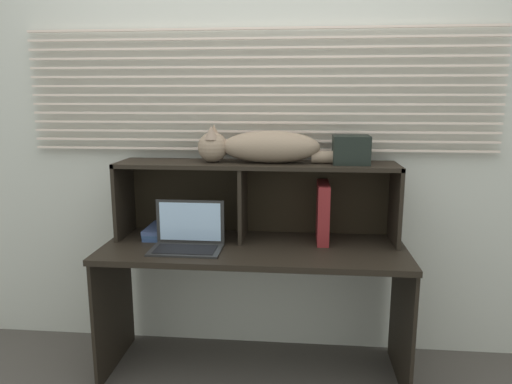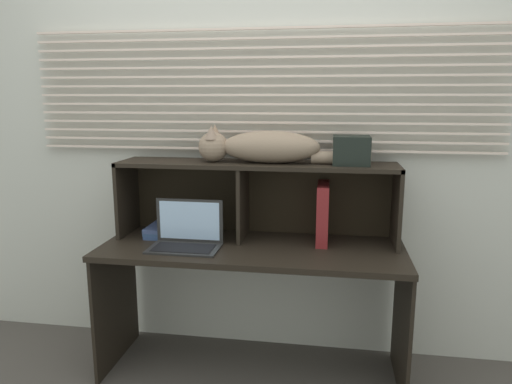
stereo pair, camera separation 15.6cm
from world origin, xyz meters
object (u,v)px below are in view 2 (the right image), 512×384
at_px(book_stack, 168,230).
at_px(storage_box, 351,150).
at_px(cat, 262,147).
at_px(binder_upright, 323,213).
at_px(laptop, 186,237).

relative_size(book_stack, storage_box, 1.39).
distance_m(cat, book_stack, 0.72).
height_order(book_stack, storage_box, storage_box).
bearing_deg(cat, storage_box, 0.00).
height_order(binder_upright, storage_box, storage_box).
height_order(cat, laptop, cat).
xyz_separation_m(cat, laptop, (-0.36, -0.20, -0.45)).
xyz_separation_m(binder_upright, book_stack, (-0.86, -0.00, -0.13)).
xyz_separation_m(cat, storage_box, (0.46, 0.00, -0.01)).
bearing_deg(cat, binder_upright, 0.00).
xyz_separation_m(book_stack, storage_box, (1.00, 0.00, 0.46)).
distance_m(binder_upright, book_stack, 0.87).
bearing_deg(binder_upright, storage_box, 0.00).
xyz_separation_m(cat, binder_upright, (0.32, 0.00, -0.34)).
bearing_deg(storage_box, cat, -180.00).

